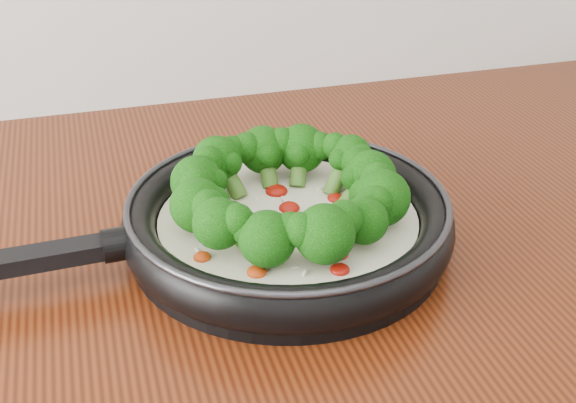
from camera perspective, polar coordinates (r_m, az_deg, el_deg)
name	(u,v)px	position (r m, az deg, el deg)	size (l,w,h in m)	color
skillet	(285,213)	(0.72, -0.21, -0.91)	(0.51, 0.34, 0.09)	black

